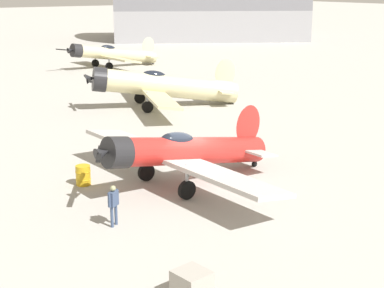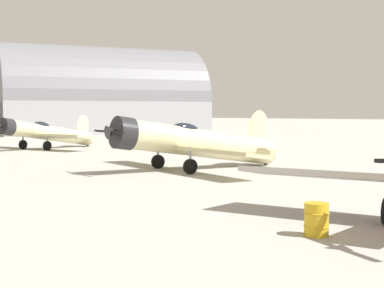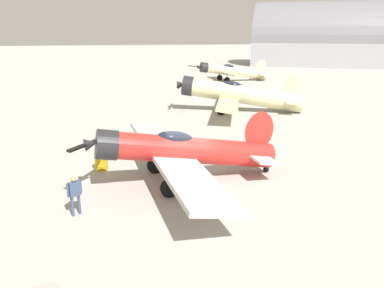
% 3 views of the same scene
% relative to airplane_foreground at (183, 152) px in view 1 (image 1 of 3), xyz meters
% --- Properties ---
extents(ground_plane, '(400.00, 400.00, 0.00)m').
position_rel_airplane_foreground_xyz_m(ground_plane, '(0.50, 0.04, -1.52)').
color(ground_plane, '#A8A59E').
extents(airplane_foreground, '(9.59, 12.46, 3.22)m').
position_rel_airplane_foreground_xyz_m(airplane_foreground, '(0.00, 0.00, 0.00)').
color(airplane_foreground, red).
rests_on(airplane_foreground, ground_plane).
extents(airplane_mid_apron, '(10.96, 12.91, 3.45)m').
position_rel_airplane_foreground_xyz_m(airplane_mid_apron, '(7.82, 15.24, 0.03)').
color(airplane_mid_apron, beige).
rests_on(airplane_mid_apron, ground_plane).
extents(airplane_far_line, '(11.72, 11.01, 3.04)m').
position_rel_airplane_foreground_xyz_m(airplane_far_line, '(13.90, 35.91, -0.10)').
color(airplane_far_line, beige).
rests_on(airplane_far_line, ground_plane).
extents(ground_crew_mechanic, '(0.53, 0.41, 1.57)m').
position_rel_airplane_foreground_xyz_m(ground_crew_mechanic, '(-4.57, -2.45, -0.57)').
color(ground_crew_mechanic, '#384766').
rests_on(ground_crew_mechanic, ground_plane).
extents(equipment_crate, '(1.04, 1.08, 0.76)m').
position_rel_airplane_foreground_xyz_m(equipment_crate, '(-4.93, -8.23, -1.14)').
color(equipment_crate, '#9E998E').
rests_on(equipment_crate, ground_plane).
extents(fuel_drum, '(0.69, 0.69, 0.89)m').
position_rel_airplane_foreground_xyz_m(fuel_drum, '(-3.69, 2.45, -1.07)').
color(fuel_drum, gold).
rests_on(fuel_drum, ground_plane).
extents(distant_hangar, '(33.79, 28.49, 16.42)m').
position_rel_airplane_foreground_xyz_m(distant_hangar, '(42.04, 58.68, 2.62)').
color(distant_hangar, '#939399').
rests_on(distant_hangar, ground_plane).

